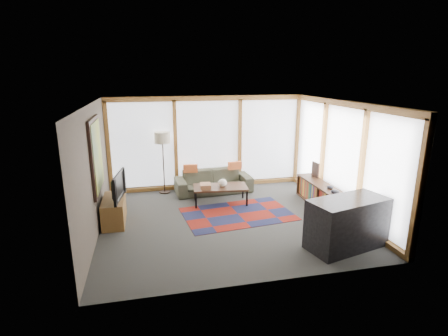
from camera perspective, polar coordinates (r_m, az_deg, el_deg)
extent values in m
plane|color=#2C2D2A|center=(7.94, 0.64, -8.43)|extent=(5.50, 5.50, 0.00)
cube|color=#463E35|center=(7.41, -20.52, -0.51)|extent=(0.04, 5.00, 2.60)
cube|color=#463E35|center=(5.23, 6.99, -5.99)|extent=(5.50, 0.04, 2.60)
cube|color=silver|center=(7.30, 0.70, 10.62)|extent=(5.50, 5.00, 0.04)
cube|color=white|center=(9.88, -2.63, 4.18)|extent=(5.30, 0.02, 2.35)
cube|color=white|center=(8.55, 18.72, 1.65)|extent=(0.02, 4.80, 2.35)
cube|color=black|center=(7.63, -20.15, 1.91)|extent=(0.05, 1.35, 1.55)
cube|color=yellow|center=(7.63, -19.93, 1.92)|extent=(0.02, 1.20, 1.40)
cube|color=maroon|center=(8.24, 2.26, -7.49)|extent=(2.65, 1.87, 0.01)
imported|color=#313427|center=(9.64, -1.73, -2.20)|extent=(2.13, 0.95, 0.61)
cube|color=#D3602D|center=(9.42, -5.50, -0.07)|extent=(0.40, 0.15, 0.21)
cube|color=#D3602D|center=(9.69, 1.78, 0.41)|extent=(0.40, 0.17, 0.21)
cube|color=#905B38|center=(8.64, -3.04, -2.93)|extent=(0.28, 0.34, 0.11)
ellipsoid|color=silver|center=(8.71, -0.25, -2.46)|extent=(0.24, 0.24, 0.20)
ellipsoid|color=black|center=(8.24, 17.67, -3.69)|extent=(0.22, 0.22, 0.10)
ellipsoid|color=black|center=(8.56, 16.94, -2.99)|extent=(0.18, 0.18, 0.08)
cube|color=black|center=(9.38, 14.68, -0.26)|extent=(0.06, 0.30, 0.39)
cube|color=brown|center=(8.08, -17.50, -6.63)|extent=(0.46, 1.10, 0.55)
imported|color=black|center=(7.86, -17.43, -2.84)|extent=(0.28, 1.03, 0.59)
cube|color=black|center=(6.98, 19.46, -8.51)|extent=(1.63, 1.05, 0.95)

